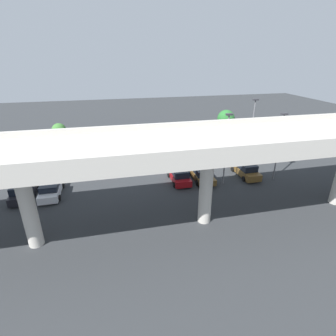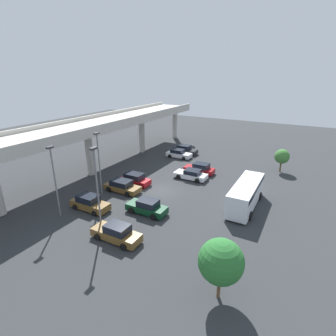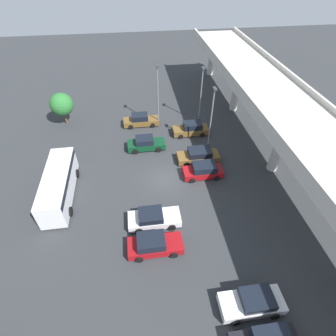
{
  "view_description": "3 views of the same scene",
  "coord_description": "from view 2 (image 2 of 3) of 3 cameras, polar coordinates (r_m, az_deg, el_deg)",
  "views": [
    {
      "loc": [
        7.54,
        30.66,
        13.69
      ],
      "look_at": [
        1.11,
        2.88,
        1.24
      ],
      "focal_mm": 28.0,
      "sensor_mm": 36.0,
      "label": 1
    },
    {
      "loc": [
        -27.19,
        -16.21,
        14.78
      ],
      "look_at": [
        2.24,
        0.07,
        2.46
      ],
      "focal_mm": 28.0,
      "sensor_mm": 36.0,
      "label": 2
    },
    {
      "loc": [
        20.64,
        -2.61,
        20.14
      ],
      "look_at": [
        0.21,
        0.23,
        1.74
      ],
      "focal_mm": 28.0,
      "sensor_mm": 36.0,
      "label": 3
    }
  ],
  "objects": [
    {
      "name": "highway_overpass",
      "position": [
        40.19,
        -17.22,
        7.82
      ],
      "size": [
        56.58,
        7.32,
        8.19
      ],
      "color": "#BCB7AD",
      "rests_on": "ground_plane"
    },
    {
      "name": "tree_front_centre",
      "position": [
        44.39,
        23.57,
        2.31
      ],
      "size": [
        2.25,
        2.25,
        3.62
      ],
      "color": "brown",
      "rests_on": "ground_plane"
    },
    {
      "name": "tree_front_left",
      "position": [
        18.7,
        11.46,
        -19.33
      ],
      "size": [
        3.1,
        3.1,
        4.57
      ],
      "color": "brown",
      "rests_on": "ground_plane"
    },
    {
      "name": "parked_car_7",
      "position": [
        48.19,
        2.33,
        3.12
      ],
      "size": [
        2.15,
        4.56,
        1.53
      ],
      "rotation": [
        0.0,
        0.0,
        -1.57
      ],
      "color": "silver",
      "rests_on": "ground_plane"
    },
    {
      "name": "parked_car_0",
      "position": [
        25.48,
        -11.14,
        -13.72
      ],
      "size": [
        2.0,
        4.9,
        1.67
      ],
      "rotation": [
        0.0,
        0.0,
        1.57
      ],
      "color": "brown",
      "rests_on": "ground_plane"
    },
    {
      "name": "parked_car_1",
      "position": [
        31.39,
        -16.7,
        -7.29
      ],
      "size": [
        2.07,
        4.69,
        1.7
      ],
      "rotation": [
        0.0,
        0.0,
        -1.57
      ],
      "color": "brown",
      "rests_on": "ground_plane"
    },
    {
      "name": "lamp_post_near_aisle",
      "position": [
        25.36,
        -15.19,
        -3.43
      ],
      "size": [
        0.7,
        0.35,
        8.52
      ],
      "color": "slate",
      "rests_on": "ground_plane"
    },
    {
      "name": "parked_car_8",
      "position": [
        50.39,
        3.76,
        3.96
      ],
      "size": [
        2.24,
        4.4,
        1.71
      ],
      "rotation": [
        0.0,
        0.0,
        -1.57
      ],
      "color": "black",
      "rests_on": "ground_plane"
    },
    {
      "name": "parked_car_4",
      "position": [
        36.8,
        -7.26,
        -2.43
      ],
      "size": [
        2.09,
        4.32,
        1.62
      ],
      "rotation": [
        0.0,
        0.0,
        -1.57
      ],
      "color": "maroon",
      "rests_on": "ground_plane"
    },
    {
      "name": "parked_car_5",
      "position": [
        38.56,
        5.04,
        -1.42
      ],
      "size": [
        2.25,
        4.81,
        1.45
      ],
      "rotation": [
        0.0,
        0.0,
        1.57
      ],
      "color": "silver",
      "rests_on": "ground_plane"
    },
    {
      "name": "shuttle_bus",
      "position": [
        31.54,
        16.6,
        -5.22
      ],
      "size": [
        8.67,
        2.7,
        2.91
      ],
      "rotation": [
        0.0,
        0.0,
        3.14
      ],
      "color": "silver",
      "rests_on": "ground_plane"
    },
    {
      "name": "parked_car_2",
      "position": [
        29.41,
        -4.6,
        -8.44
      ],
      "size": [
        2.09,
        4.62,
        1.64
      ],
      "rotation": [
        0.0,
        0.0,
        1.57
      ],
      "color": "#0C381E",
      "rests_on": "ground_plane"
    },
    {
      "name": "parked_car_3",
      "position": [
        34.93,
        -9.95,
        -3.91
      ],
      "size": [
        2.2,
        4.88,
        1.56
      ],
      "rotation": [
        0.0,
        0.0,
        -1.57
      ],
      "color": "brown",
      "rests_on": "ground_plane"
    },
    {
      "name": "parked_car_6",
      "position": [
        40.85,
        6.93,
        -0.12
      ],
      "size": [
        2.14,
        4.63,
        1.63
      ],
      "rotation": [
        0.0,
        0.0,
        1.57
      ],
      "color": "maroon",
      "rests_on": "ground_plane"
    },
    {
      "name": "lamp_post_mid_lot",
      "position": [
        29.49,
        -23.49,
        -1.78
      ],
      "size": [
        0.7,
        0.35,
        7.88
      ],
      "color": "slate",
      "rests_on": "ground_plane"
    },
    {
      "name": "ground_plane",
      "position": [
        34.94,
        -1.69,
        -4.92
      ],
      "size": [
        118.83,
        118.83,
        0.0
      ],
      "primitive_type": "plane",
      "color": "#2D3033"
    },
    {
      "name": "lamp_post_by_overpass",
      "position": [
        33.14,
        -14.8,
        1.78
      ],
      "size": [
        0.7,
        0.35,
        8.09
      ],
      "color": "slate",
      "rests_on": "ground_plane"
    }
  ]
}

